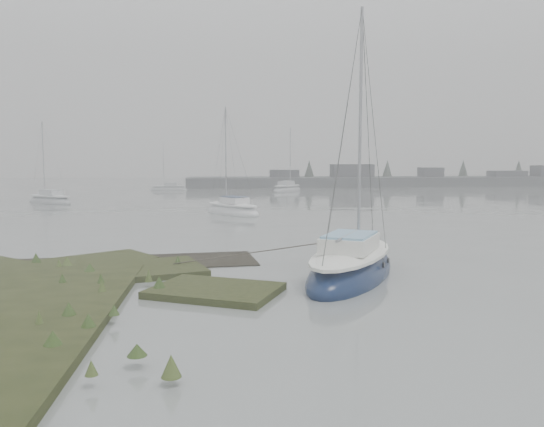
% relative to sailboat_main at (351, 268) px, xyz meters
% --- Properties ---
extents(ground, '(160.00, 160.00, 0.00)m').
position_rel_sailboat_main_xyz_m(ground, '(-4.92, 28.76, -0.30)').
color(ground, slate).
rests_on(ground, ground).
extents(far_shoreline, '(60.00, 8.00, 4.15)m').
position_rel_sailboat_main_xyz_m(far_shoreline, '(21.92, 60.65, 0.55)').
color(far_shoreline, '#4C4F51').
rests_on(far_shoreline, ground).
extents(sailboat_main, '(5.18, 6.98, 9.52)m').
position_rel_sailboat_main_xyz_m(sailboat_main, '(0.00, 0.00, 0.00)').
color(sailboat_main, '#0D1A3A').
rests_on(sailboat_main, ground).
extents(sailboat_white, '(4.82, 5.95, 8.26)m').
position_rel_sailboat_main_xyz_m(sailboat_white, '(-3.39, 21.11, -0.04)').
color(sailboat_white, white).
rests_on(sailboat_white, ground).
extents(sailboat_far_a, '(5.51, 4.99, 7.92)m').
position_rel_sailboat_main_xyz_m(sailboat_far_a, '(-19.48, 32.45, -0.05)').
color(sailboat_far_a, '#9DA2A6').
rests_on(sailboat_far_a, ground).
extents(sailboat_far_b, '(5.17, 6.04, 8.52)m').
position_rel_sailboat_main_xyz_m(sailboat_far_b, '(4.05, 48.47, -0.03)').
color(sailboat_far_b, '#B7BBC2').
rests_on(sailboat_far_b, ground).
extents(sailboat_far_c, '(4.69, 1.70, 6.53)m').
position_rel_sailboat_main_xyz_m(sailboat_far_c, '(-10.80, 52.47, -0.09)').
color(sailboat_far_c, '#B7BDC1').
rests_on(sailboat_far_c, ground).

